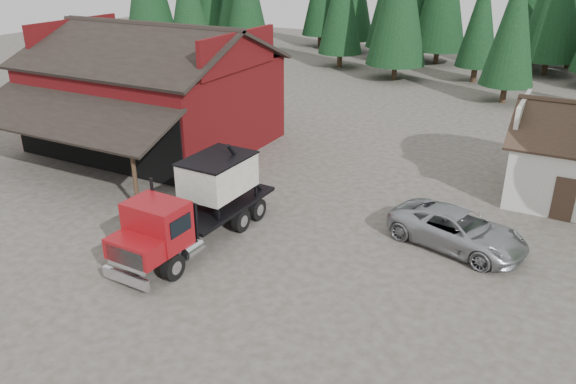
% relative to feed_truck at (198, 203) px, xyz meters
% --- Properties ---
extents(ground, '(120.00, 120.00, 0.00)m').
position_rel_feed_truck_xyz_m(ground, '(1.29, -0.97, -1.73)').
color(ground, '#464137').
rests_on(ground, ground).
extents(red_barn, '(12.80, 13.63, 7.18)m').
position_rel_feed_truck_xyz_m(red_barn, '(-9.71, 8.93, 0.96)').
color(red_barn, '#5E0F13').
rests_on(red_barn, ground).
extents(conifer_backdrop, '(76.00, 16.00, 16.00)m').
position_rel_feed_truck_xyz_m(conifer_backdrop, '(1.29, 41.03, -1.73)').
color(conifer_backdrop, black).
rests_on(conifer_backdrop, ground).
extents(near_pine_a, '(4.40, 4.40, 11.40)m').
position_rel_feed_truck_xyz_m(near_pine_a, '(-20.71, 27.03, 4.66)').
color(near_pine_a, '#382619').
rests_on(near_pine_a, ground).
extents(near_pine_b, '(3.96, 3.96, 10.40)m').
position_rel_feed_truck_xyz_m(near_pine_b, '(7.29, 29.03, 4.16)').
color(near_pine_b, '#382619').
rests_on(near_pine_b, ground).
extents(feed_truck, '(2.47, 8.27, 3.70)m').
position_rel_feed_truck_xyz_m(feed_truck, '(0.00, 0.00, 0.00)').
color(feed_truck, black).
rests_on(feed_truck, ground).
extents(silver_car, '(5.90, 3.82, 1.51)m').
position_rel_feed_truck_xyz_m(silver_car, '(9.29, 4.48, -0.98)').
color(silver_car, '#A7A9AF').
rests_on(silver_car, ground).
extents(equip_box, '(1.20, 1.30, 0.60)m').
position_rel_feed_truck_xyz_m(equip_box, '(-2.16, -1.57, -1.43)').
color(equip_box, maroon).
rests_on(equip_box, ground).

